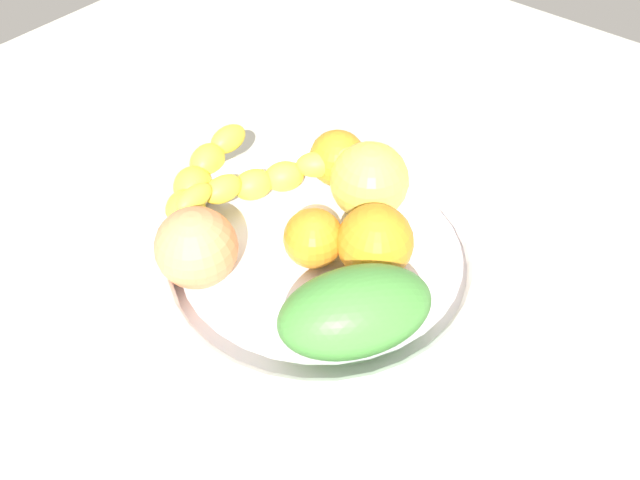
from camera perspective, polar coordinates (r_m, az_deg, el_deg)
name	(u,v)px	position (r cm, az deg, el deg)	size (l,w,h in cm)	color
kitchen_counter	(320,284)	(61.12, 0.00, -3.93)	(120.00, 120.00, 3.00)	#B1AF9F
fruit_bowl	(320,259)	(58.38, 0.00, -1.66)	(31.23, 31.23, 4.12)	white
banana_draped_left	(198,195)	(62.26, -10.72, 3.90)	(16.83, 13.26, 4.26)	yellow
banana_draped_right	(271,178)	(62.82, -4.38, 5.43)	(17.54, 10.91, 4.62)	yellow
orange_front	(316,236)	(57.35, -0.33, 0.37)	(5.42, 5.42, 5.42)	orange
orange_mid_left	(375,242)	(56.11, 4.87, -0.18)	(6.74, 6.74, 6.74)	orange
orange_mid_right	(337,158)	(65.14, 1.54, 7.22)	(5.69, 5.69, 5.69)	orange
apple_yellow	(369,181)	(61.29, 4.38, 5.20)	(7.48, 7.48, 7.48)	#DDCB4F
mango_green	(355,311)	(51.07, 3.12, -6.29)	(12.61, 7.51, 6.81)	#468D3B
peach_blush	(196,248)	(56.16, -10.82, -0.67)	(7.17, 7.17, 7.17)	#F8925C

